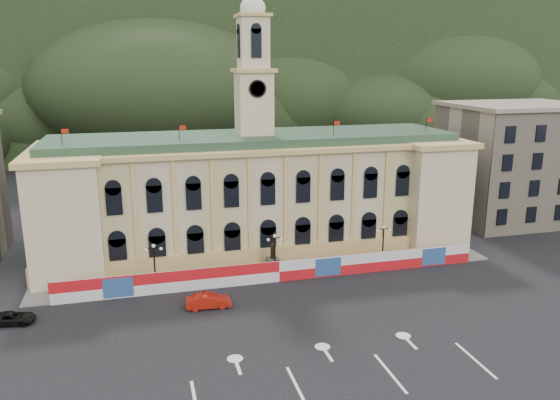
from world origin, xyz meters
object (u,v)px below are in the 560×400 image
object	(u,v)px
statue	(273,263)
black_suv	(12,318)
red_sedan	(208,301)
lamp_center	(275,251)

from	to	relation	value
statue	black_suv	world-z (taller)	statue
statue	red_sedan	xyz separation A→B (m)	(-8.89, -7.89, -0.42)
statue	red_sedan	size ratio (longest dim) A/B	0.78
statue	black_suv	size ratio (longest dim) A/B	0.81
statue	lamp_center	xyz separation A→B (m)	(0.00, -1.00, 1.89)
red_sedan	black_suv	xyz separation A→B (m)	(-19.05, 1.29, -0.16)
statue	lamp_center	bearing A→B (deg)	-90.00
lamp_center	red_sedan	world-z (taller)	lamp_center
statue	black_suv	xyz separation A→B (m)	(-27.94, -6.60, -0.58)
statue	lamp_center	distance (m)	2.14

